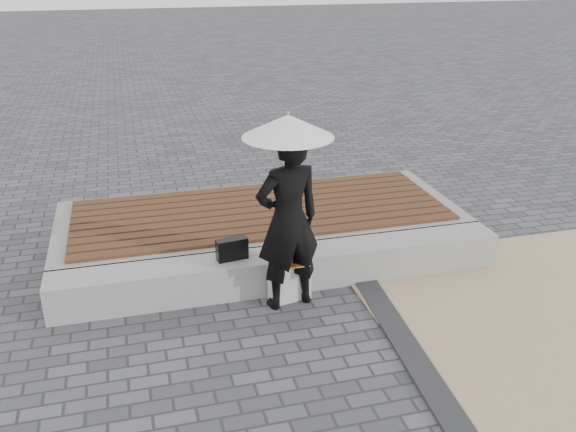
# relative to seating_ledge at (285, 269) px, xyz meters

# --- Properties ---
(ground) EXTENTS (80.00, 80.00, 0.00)m
(ground) POSITION_rel_seating_ledge_xyz_m (0.00, -1.60, -0.20)
(ground) COLOR #4F5054
(ground) RESTS_ON ground
(edging_band) EXTENTS (0.61, 5.20, 0.04)m
(edging_band) POSITION_rel_seating_ledge_xyz_m (0.75, -2.10, -0.18)
(edging_band) COLOR #2A2A2C
(edging_band) RESTS_ON ground
(seating_ledge) EXTENTS (5.00, 0.45, 0.40)m
(seating_ledge) POSITION_rel_seating_ledge_xyz_m (0.00, 0.00, 0.00)
(seating_ledge) COLOR gray
(seating_ledge) RESTS_ON ground
(timber_platform) EXTENTS (5.00, 2.00, 0.40)m
(timber_platform) POSITION_rel_seating_ledge_xyz_m (0.00, 1.20, 0.00)
(timber_platform) COLOR gray
(timber_platform) RESTS_ON ground
(timber_decking) EXTENTS (4.60, 1.80, 0.04)m
(timber_decking) POSITION_rel_seating_ledge_xyz_m (0.00, 1.20, 0.22)
(timber_decking) COLOR brown
(timber_decking) RESTS_ON timber_platform
(woman) EXTENTS (0.77, 0.58, 1.89)m
(woman) POSITION_rel_seating_ledge_xyz_m (-0.07, -0.39, 0.75)
(woman) COLOR black
(woman) RESTS_ON ground
(parasol) EXTENTS (0.88, 0.88, 1.12)m
(parasol) POSITION_rel_seating_ledge_xyz_m (-0.07, -0.39, 1.72)
(parasol) COLOR #A7A7AC
(parasol) RESTS_ON ground
(handbag) EXTENTS (0.35, 0.16, 0.24)m
(handbag) POSITION_rel_seating_ledge_xyz_m (-0.58, -0.01, 0.32)
(handbag) COLOR black
(handbag) RESTS_ON seating_ledge
(canvas_tote) EXTENTS (0.46, 0.26, 0.46)m
(canvas_tote) POSITION_rel_seating_ledge_xyz_m (-0.03, -0.31, 0.03)
(canvas_tote) COLOR silver
(canvas_tote) RESTS_ON ground
(magazine) EXTENTS (0.35, 0.26, 0.01)m
(magazine) POSITION_rel_seating_ledge_xyz_m (-0.03, -0.36, 0.26)
(magazine) COLOR #DA4052
(magazine) RESTS_ON canvas_tote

